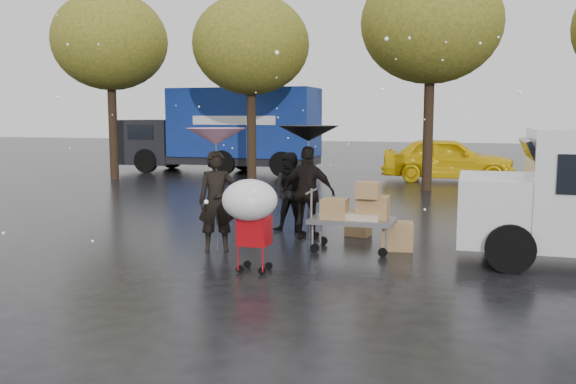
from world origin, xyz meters
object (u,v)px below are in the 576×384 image
(person_pink, at_px, (217,201))
(shopping_cart, at_px, (251,205))
(blue_truck, at_px, (226,131))
(person_black, at_px, (308,193))
(yellow_taxi, at_px, (448,159))
(vendor_cart, at_px, (357,211))

(person_pink, xyz_separation_m, shopping_cart, (1.14, -1.35, 0.17))
(blue_truck, bearing_deg, shopping_cart, -66.24)
(person_black, xyz_separation_m, blue_truck, (-6.89, 12.48, 0.85))
(person_pink, relative_size, shopping_cart, 1.22)
(shopping_cart, bearing_deg, person_pink, 130.18)
(person_pink, relative_size, yellow_taxi, 0.38)
(person_pink, bearing_deg, person_black, 26.49)
(shopping_cart, distance_m, blue_truck, 16.74)
(person_pink, relative_size, person_black, 0.98)
(person_black, relative_size, yellow_taxi, 0.39)
(person_black, relative_size, shopping_cart, 1.25)
(shopping_cart, relative_size, blue_truck, 0.18)
(vendor_cart, relative_size, yellow_taxi, 0.32)
(shopping_cart, xyz_separation_m, blue_truck, (-6.74, 15.31, 0.69))
(yellow_taxi, bearing_deg, person_black, 166.11)
(person_pink, bearing_deg, shopping_cart, -72.28)
(vendor_cart, distance_m, yellow_taxi, 12.55)
(person_pink, height_order, blue_truck, blue_truck)
(person_pink, xyz_separation_m, person_black, (1.29, 1.48, 0.02))
(vendor_cart, xyz_separation_m, blue_truck, (-8.00, 13.30, 1.03))
(blue_truck, bearing_deg, yellow_taxi, -4.97)
(person_pink, height_order, shopping_cart, person_pink)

